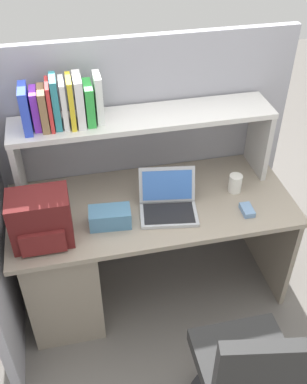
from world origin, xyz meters
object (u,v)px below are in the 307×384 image
(tissue_box, at_px, (110,217))
(office_chair, at_px, (247,383))
(computer_mouse, at_px, (247,210))
(paper_cup, at_px, (235,183))
(laptop, at_px, (168,203))
(backpack, at_px, (41,220))

(tissue_box, xyz_separation_m, office_chair, (0.49, -0.84, -0.39))
(computer_mouse, distance_m, tissue_box, 0.75)
(paper_cup, relative_size, office_chair, 0.12)
(laptop, relative_size, tissue_box, 1.58)
(backpack, distance_m, paper_cup, 1.11)
(backpack, distance_m, tissue_box, 0.36)
(computer_mouse, bearing_deg, laptop, 166.13)
(laptop, bearing_deg, backpack, -172.20)
(office_chair, bearing_deg, computer_mouse, -98.57)
(laptop, height_order, office_chair, laptop)
(laptop, distance_m, paper_cup, 0.43)
(laptop, relative_size, backpack, 1.16)
(laptop, relative_size, computer_mouse, 3.33)
(backpack, bearing_deg, computer_mouse, -1.10)
(backpack, bearing_deg, paper_cup, 9.06)
(computer_mouse, height_order, office_chair, office_chair)
(paper_cup, bearing_deg, backpack, -170.94)
(laptop, distance_m, backpack, 0.69)
(computer_mouse, xyz_separation_m, paper_cup, (-0.00, 0.20, 0.04))
(computer_mouse, relative_size, office_chair, 0.11)
(tissue_box, relative_size, office_chair, 0.24)
(computer_mouse, bearing_deg, backpack, -179.86)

